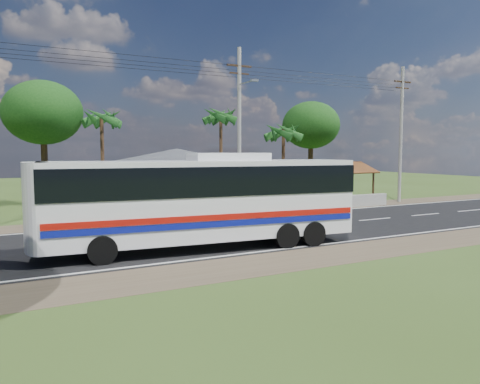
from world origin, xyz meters
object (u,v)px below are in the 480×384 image
object	(u,v)px
coach_bus	(205,194)
person	(322,197)
motorcycle	(194,210)
waiting_shed	(336,169)

from	to	relation	value
coach_bus	person	xyz separation A→B (m)	(13.53, 9.22, -1.57)
coach_bus	motorcycle	bearing A→B (deg)	76.02
waiting_shed	person	xyz separation A→B (m)	(-3.19, -2.24, -1.94)
person	motorcycle	bearing A→B (deg)	-11.40
coach_bus	person	world-z (taller)	coach_bus
waiting_shed	coach_bus	world-z (taller)	coach_bus
waiting_shed	person	world-z (taller)	waiting_shed
coach_bus	person	size ratio (longest dim) A/B	8.57
waiting_shed	coach_bus	xyz separation A→B (m)	(-16.73, -11.46, -0.37)
person	coach_bus	bearing A→B (deg)	24.57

